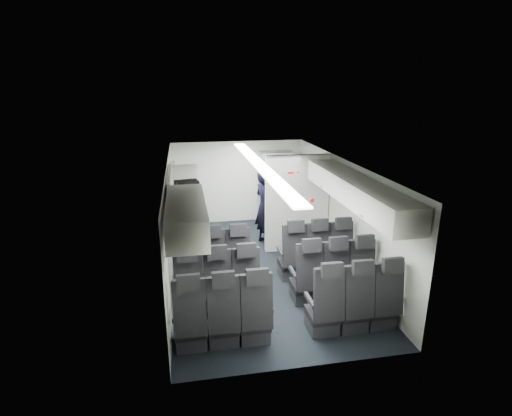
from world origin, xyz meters
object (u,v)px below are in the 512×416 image
object	(u,v)px
seat_row_mid	(276,284)
boarding_door	(175,205)
galley_unit	(276,188)
seat_row_rear	(290,313)
carry_on_bag	(187,187)
flight_attendant	(265,207)
seat_row_front	(265,261)

from	to	relation	value
seat_row_mid	boarding_door	distance (m)	3.45
galley_unit	seat_row_mid	bearing A→B (deg)	-102.88
seat_row_rear	carry_on_bag	bearing A→B (deg)	123.84
boarding_door	flight_attendant	distance (m)	2.03
seat_row_rear	boarding_door	distance (m)	4.25
seat_row_mid	seat_row_rear	bearing A→B (deg)	-90.00
boarding_door	carry_on_bag	bearing A→B (deg)	-81.54
seat_row_rear	boarding_door	bearing A→B (deg)	112.87
seat_row_rear	boarding_door	world-z (taller)	boarding_door
galley_unit	boarding_door	bearing A→B (deg)	-155.72
seat_row_rear	carry_on_bag	size ratio (longest dim) A/B	8.35
seat_row_mid	boarding_door	bearing A→B (deg)	118.77
seat_row_mid	seat_row_rear	size ratio (longest dim) A/B	1.00
seat_row_mid	galley_unit	bearing A→B (deg)	77.12
seat_row_front	galley_unit	size ratio (longest dim) A/B	1.75
flight_attendant	seat_row_front	bearing A→B (deg)	149.56
seat_row_rear	boarding_door	size ratio (longest dim) A/B	1.79
seat_row_rear	carry_on_bag	world-z (taller)	carry_on_bag
seat_row_mid	flight_attendant	size ratio (longest dim) A/B	1.90
boarding_door	flight_attendant	bearing A→B (deg)	-6.72
carry_on_bag	seat_row_rear	bearing A→B (deg)	-67.06
carry_on_bag	flight_attendant	bearing A→B (deg)	32.02
seat_row_front	seat_row_mid	size ratio (longest dim) A/B	1.00
seat_row_front	boarding_door	size ratio (longest dim) A/B	1.79
seat_row_mid	galley_unit	xyz separation A→B (m)	(0.95, 4.15, 0.55)
boarding_door	flight_attendant	size ratio (longest dim) A/B	1.06
seat_row_front	boarding_door	distance (m)	2.71
boarding_door	carry_on_bag	world-z (taller)	carry_on_bag
boarding_door	flight_attendant	xyz separation A→B (m)	(2.01, -0.24, -0.08)
seat_row_front	carry_on_bag	world-z (taller)	carry_on_bag
flight_attendant	carry_on_bag	distance (m)	2.55
seat_row_mid	carry_on_bag	bearing A→B (deg)	140.25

